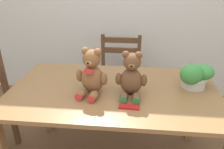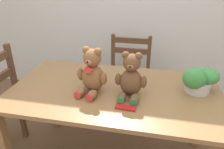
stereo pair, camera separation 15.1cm
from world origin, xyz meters
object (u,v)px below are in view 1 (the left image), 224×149
chocolate_bar (129,107)px  teddy_bear_left (92,74)px  wooden_chair_behind (120,74)px  potted_plant (195,76)px  teddy_bear_right (131,77)px

chocolate_bar → teddy_bear_left: bearing=147.0°
wooden_chair_behind → chocolate_bar: 1.13m
wooden_chair_behind → teddy_bear_left: teddy_bear_left is taller
potted_plant → teddy_bear_right: bearing=-162.8°
teddy_bear_left → potted_plant: 0.75m
teddy_bear_left → chocolate_bar: teddy_bear_left is taller
wooden_chair_behind → teddy_bear_left: (-0.14, -0.91, 0.42)m
teddy_bear_left → teddy_bear_right: size_ratio=1.05×
wooden_chair_behind → potted_plant: size_ratio=3.47×
teddy_bear_left → teddy_bear_right: teddy_bear_left is taller
teddy_bear_left → chocolate_bar: (0.27, -0.17, -0.14)m
wooden_chair_behind → teddy_bear_right: 1.01m
teddy_bear_right → wooden_chair_behind: bearing=-79.8°
wooden_chair_behind → teddy_bear_left: bearing=81.2°
teddy_bear_right → potted_plant: (0.46, 0.14, -0.04)m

